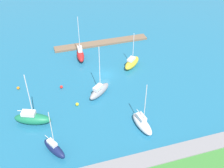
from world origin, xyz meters
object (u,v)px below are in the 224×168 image
Objects in this scene: sailboat_navy_center_basin at (54,148)px; sailboat_gray_far_north at (99,91)px; sailboat_green_far_south at (32,118)px; mooring_buoy_red at (61,87)px; mooring_buoy_orange at (18,88)px; mooring_buoy_yellow at (77,104)px; sailboat_white_by_breakwater at (142,123)px; pier_dock at (102,43)px; sailboat_red_mid_basin at (80,55)px; sailboat_yellow_west_end at (132,63)px.

sailboat_navy_center_basin is 17.64m from sailboat_gray_far_north.
mooring_buoy_red is (-7.08, -9.48, -0.85)m from sailboat_green_far_south.
mooring_buoy_orange is (17.39, -7.34, -0.80)m from sailboat_gray_far_north.
mooring_buoy_yellow is at bearing 141.45° from mooring_buoy_orange.
sailboat_white_by_breakwater is at bearing 127.94° from mooring_buoy_red.
pier_dock is 27.29m from mooring_buoy_yellow.
sailboat_navy_center_basin is 0.82× the size of sailboat_gray_far_north.
sailboat_red_mid_basin is at bearing 39.98° from pier_dock.
sailboat_white_by_breakwater is (1.14, 34.46, 0.82)m from pier_dock.
mooring_buoy_yellow is (-6.24, -11.03, -0.64)m from sailboat_navy_center_basin.
sailboat_red_mid_basin is 17.77× the size of mooring_buoy_orange.
mooring_buoy_red is 1.03× the size of mooring_buoy_yellow.
sailboat_gray_far_north is at bearing 109.23° from sailboat_navy_center_basin.
sailboat_green_far_south reaches higher than pier_dock.
sailboat_gray_far_north is at bearing 176.38° from sailboat_yellow_west_end.
sailboat_gray_far_north is 17.06× the size of mooring_buoy_yellow.
mooring_buoy_yellow is at bearing 171.35° from sailboat_yellow_west_end.
sailboat_yellow_west_end is at bearing -168.75° from mooring_buoy_red.
mooring_buoy_yellow is (4.53, 18.22, -0.96)m from sailboat_red_mid_basin.
sailboat_red_mid_basin reaches higher than sailboat_green_far_south.
sailboat_red_mid_basin is 1.00× the size of sailboat_gray_far_north.
sailboat_gray_far_north reaches higher than sailboat_green_far_south.
sailboat_gray_far_north is (-11.72, -13.18, 0.15)m from sailboat_navy_center_basin.
sailboat_red_mid_basin reaches higher than mooring_buoy_yellow.
mooring_buoy_yellow is (-9.40, -2.51, -0.86)m from sailboat_green_far_south.
sailboat_white_by_breakwater is 14.71× the size of mooring_buoy_red.
sailboat_gray_far_north reaches higher than mooring_buoy_red.
sailboat_white_by_breakwater is 15.10× the size of mooring_buoy_yellow.
pier_dock is at bearing -116.13° from mooring_buoy_yellow.
pier_dock is 23.30m from sailboat_gray_far_north.
sailboat_navy_center_basin is at bearing -95.70° from sailboat_white_by_breakwater.
sailboat_yellow_west_end is at bearing -146.81° from mooring_buoy_yellow.
mooring_buoy_red is at bearing 109.28° from sailboat_gray_far_north.
sailboat_white_by_breakwater is at bearing 139.51° from mooring_buoy_orange.
sailboat_navy_center_basin is (10.77, 29.25, -0.32)m from sailboat_red_mid_basin.
sailboat_red_mid_basin is 16.61× the size of mooring_buoy_red.
sailboat_navy_center_basin reaches higher than mooring_buoy_red.
sailboat_green_far_south is 0.97× the size of sailboat_gray_far_north.
sailboat_white_by_breakwater is 1.15× the size of sailboat_yellow_west_end.
sailboat_red_mid_basin is 16.10m from sailboat_gray_far_north.
mooring_buoy_yellow is at bearing 162.33° from sailboat_gray_far_north.
sailboat_white_by_breakwater is 17.14m from sailboat_navy_center_basin.
sailboat_white_by_breakwater reaches higher than pier_dock.
pier_dock is at bearing 73.27° from sailboat_green_far_south.
sailboat_gray_far_north is at bearing 73.72° from pier_dock.
sailboat_white_by_breakwater is at bearing -105.04° from sailboat_gray_far_north.
sailboat_white_by_breakwater reaches higher than mooring_buoy_red.
sailboat_white_by_breakwater is 0.89× the size of sailboat_red_mid_basin.
pier_dock is 38.64× the size of mooring_buoy_yellow.
pier_dock is 39.95m from sailboat_navy_center_basin.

